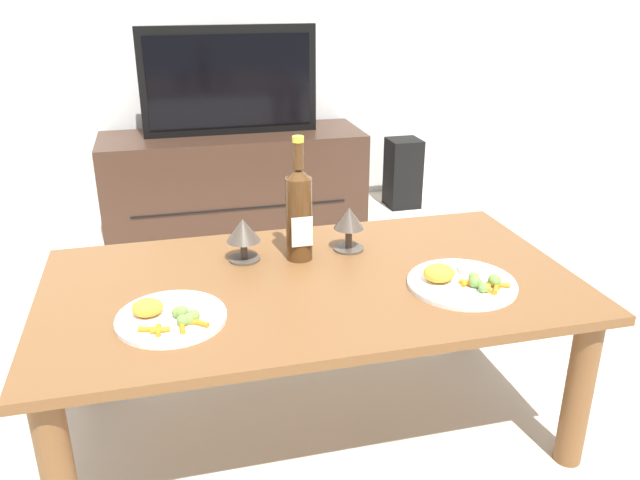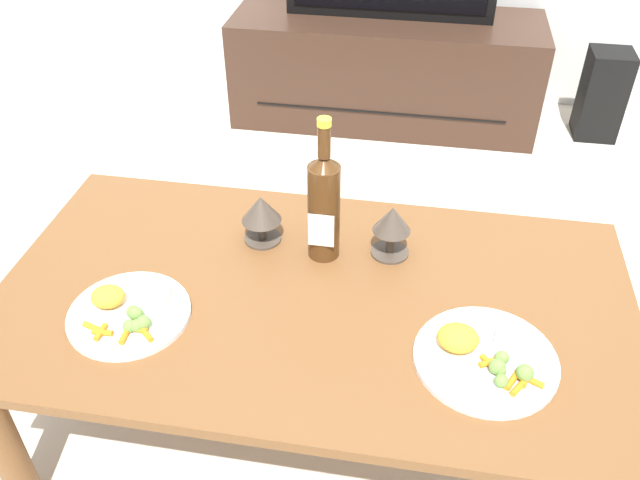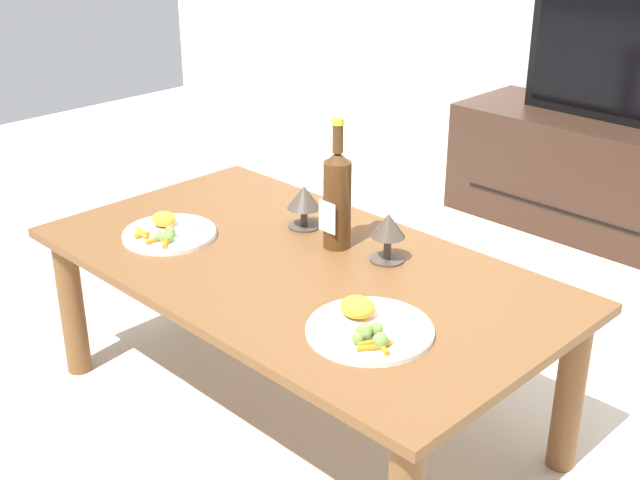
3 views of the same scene
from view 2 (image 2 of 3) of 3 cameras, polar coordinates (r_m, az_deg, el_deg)
The scene contains 9 objects.
ground_plane at distance 1.76m, azimuth -0.53°, elevation -15.63°, with size 6.40×6.40×0.00m, color beige.
dining_table at distance 1.47m, azimuth -0.62°, elevation -6.67°, with size 1.36×0.75×0.45m.
tv_stand at distance 3.01m, azimuth 5.60°, elevation 14.34°, with size 1.31×0.46×0.46m.
floor_speaker at distance 3.10m, azimuth 23.09°, elevation 11.42°, with size 0.17×0.17×0.38m, color black.
wine_bottle at distance 1.45m, azimuth 0.32°, elevation 3.16°, with size 0.07×0.07×0.35m.
goblet_left at distance 1.53m, azimuth -5.08°, elevation 2.45°, with size 0.09×0.09×0.12m.
goblet_right at distance 1.49m, azimuth 6.21°, elevation 1.46°, with size 0.09×0.09×0.13m.
dinner_plate_left at distance 1.42m, azimuth -16.18°, elevation -5.95°, with size 0.25×0.25×0.05m.
dinner_plate_right at distance 1.32m, azimuth 13.96°, elevation -9.65°, with size 0.28×0.28×0.06m.
Camera 2 is at (0.19, -1.03, 1.42)m, focal length 37.25 mm.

